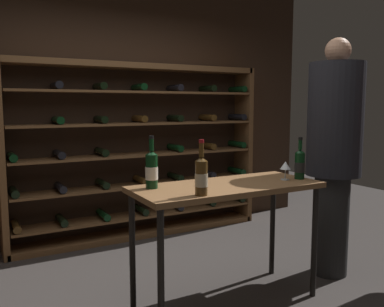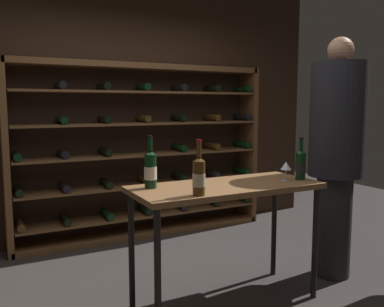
% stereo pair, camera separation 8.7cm
% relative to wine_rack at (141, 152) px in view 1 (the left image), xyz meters
% --- Properties ---
extents(ground_plane, '(9.77, 9.77, 0.00)m').
position_rel_wine_rack_xyz_m(ground_plane, '(-0.33, -1.67, -0.94)').
color(ground_plane, '#383330').
extents(back_wall, '(5.29, 0.10, 2.99)m').
position_rel_wine_rack_xyz_m(back_wall, '(-0.33, 0.21, 0.55)').
color(back_wall, '#332319').
rests_on(back_wall, ground).
extents(wine_rack, '(2.87, 0.32, 1.91)m').
position_rel_wine_rack_xyz_m(wine_rack, '(0.00, 0.00, 0.00)').
color(wine_rack, brown).
rests_on(wine_rack, ground).
extents(tasting_table, '(1.38, 0.58, 0.89)m').
position_rel_wine_rack_xyz_m(tasting_table, '(-0.06, -1.79, -0.14)').
color(tasting_table, brown).
rests_on(tasting_table, ground).
extents(person_bystander_red_print, '(0.46, 0.46, 2.01)m').
position_rel_wine_rack_xyz_m(person_bystander_red_print, '(1.02, -1.79, 0.17)').
color(person_bystander_red_print, '#252525').
rests_on(person_bystander_red_print, ground).
extents(wine_bottle_gold_foil, '(0.08, 0.08, 0.33)m').
position_rel_wine_rack_xyz_m(wine_bottle_gold_foil, '(0.55, -1.88, 0.07)').
color(wine_bottle_gold_foil, black).
rests_on(wine_bottle_gold_foil, tasting_table).
extents(wine_bottle_green_slim, '(0.08, 0.08, 0.36)m').
position_rel_wine_rack_xyz_m(wine_bottle_green_slim, '(-0.40, -2.01, 0.08)').
color(wine_bottle_green_slim, '#4C3314').
rests_on(wine_bottle_green_slim, tasting_table).
extents(wine_bottle_black_capsule, '(0.09, 0.09, 0.36)m').
position_rel_wine_rack_xyz_m(wine_bottle_black_capsule, '(-0.59, -1.65, 0.09)').
color(wine_bottle_black_capsule, black).
rests_on(wine_bottle_black_capsule, tasting_table).
extents(wine_glass_stemmed_right, '(0.08, 0.08, 0.14)m').
position_rel_wine_rack_xyz_m(wine_glass_stemmed_right, '(0.43, -1.86, 0.06)').
color(wine_glass_stemmed_right, silver).
rests_on(wine_glass_stemmed_right, tasting_table).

